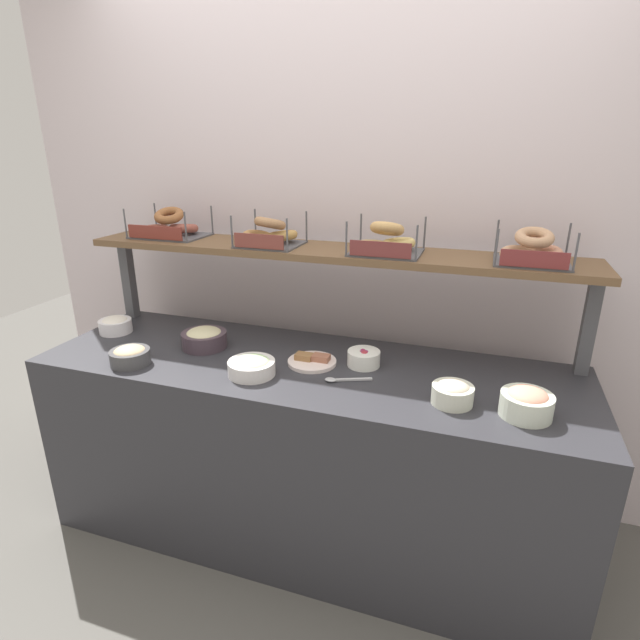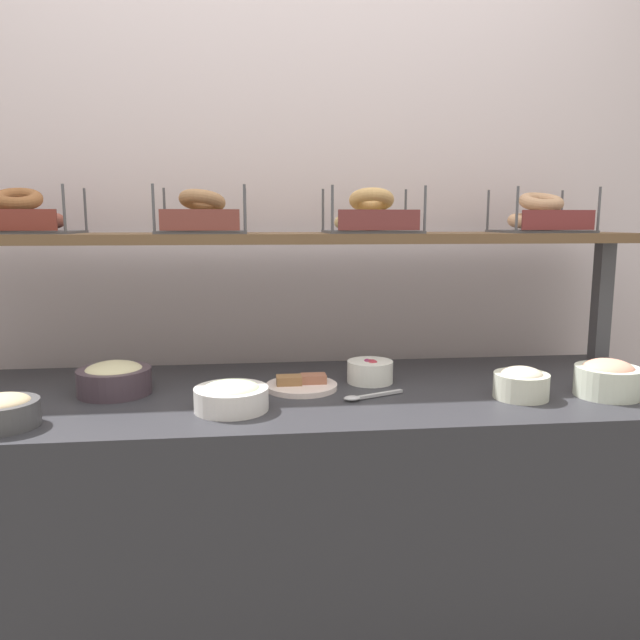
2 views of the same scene
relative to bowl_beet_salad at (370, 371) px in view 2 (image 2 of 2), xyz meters
name	(u,v)px [view 2 (image 2 of 2)]	position (x,y,z in m)	size (l,w,h in m)	color
back_wall	(281,254)	(-0.23, 0.49, 0.32)	(3.44, 0.06, 2.40)	silver
deli_counter	(294,533)	(-0.23, -0.06, -0.46)	(2.24, 0.70, 0.85)	#2D2D33
shelf_riser_right	(602,301)	(0.83, 0.21, 0.17)	(0.05, 0.05, 0.40)	#4C4C51
upper_shelf	(286,238)	(-0.23, 0.21, 0.38)	(2.20, 0.32, 0.03)	brown
bowl_beet_salad	(370,371)	(0.00, 0.00, 0.00)	(0.13, 0.13, 0.07)	white
bowl_scallion_spread	(231,396)	(-0.40, -0.22, 0.00)	(0.19, 0.19, 0.07)	silver
bowl_tuna_salad	(114,378)	(-0.72, -0.04, 0.01)	(0.20, 0.20, 0.09)	#43343D
bowl_lox_spread	(608,378)	(0.61, -0.21, 0.02)	(0.17, 0.17, 0.10)	silver
bowl_hummus	(3,411)	(-0.91, -0.29, 0.00)	(0.16, 0.16, 0.08)	#474749
bowl_potato_salad	(521,383)	(0.37, -0.20, 0.01)	(0.14, 0.14, 0.09)	silver
serving_plate_white	(301,385)	(-0.21, -0.05, -0.02)	(0.20, 0.20, 0.04)	white
serving_spoon_near_plate	(365,396)	(-0.05, -0.17, -0.03)	(0.17, 0.08, 0.01)	#B7B7BC
bagel_basket_cinnamon_raisin	(18,218)	(-1.03, 0.22, 0.44)	(0.34, 0.25, 0.14)	#4C4C51
bagel_basket_everything	(202,217)	(-0.48, 0.18, 0.44)	(0.26, 0.25, 0.14)	#4C4C51
bagel_basket_plain	(371,218)	(0.03, 0.19, 0.44)	(0.29, 0.25, 0.14)	#4C4C51
bagel_basket_sesame	(540,218)	(0.59, 0.19, 0.44)	(0.27, 0.25, 0.14)	#4C4C51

